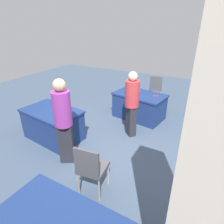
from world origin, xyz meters
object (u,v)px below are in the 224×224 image
(table_foreground, at_px, (139,106))
(chair_tucked_left, at_px, (156,87))
(person_attendee_browsing, at_px, (132,102))
(person_presenter, at_px, (63,119))
(scissors_red, at_px, (156,96))
(chair_near_front, at_px, (91,167))
(table_mid_left, at_px, (53,124))
(laptop_silver, at_px, (133,92))
(yarn_ball, at_px, (129,89))

(table_foreground, relative_size, chair_tucked_left, 1.66)
(person_attendee_browsing, bearing_deg, chair_tucked_left, 135.76)
(person_presenter, distance_m, scissors_red, 2.87)
(person_presenter, bearing_deg, chair_near_front, 122.93)
(person_attendee_browsing, height_order, scissors_red, person_attendee_browsing)
(table_mid_left, distance_m, laptop_silver, 2.44)
(yarn_ball, bearing_deg, person_presenter, 86.23)
(table_mid_left, distance_m, chair_near_front, 2.06)
(chair_near_front, height_order, yarn_ball, chair_near_front)
(chair_near_front, height_order, person_attendee_browsing, person_attendee_browsing)
(yarn_ball, relative_size, scissors_red, 0.72)
(table_mid_left, relative_size, chair_tucked_left, 1.58)
(person_attendee_browsing, xyz_separation_m, scissors_red, (-0.27, -1.07, -0.15))
(yarn_ball, height_order, scissors_red, yarn_ball)
(laptop_silver, bearing_deg, scissors_red, -169.26)
(table_foreground, bearing_deg, chair_tucked_left, -90.56)
(person_presenter, bearing_deg, table_foreground, -132.89)
(person_attendee_browsing, distance_m, scissors_red, 1.12)
(table_foreground, height_order, chair_tucked_left, chair_tucked_left)
(table_foreground, relative_size, laptop_silver, 4.67)
(table_mid_left, bearing_deg, scissors_red, -131.40)
(table_mid_left, xyz_separation_m, chair_tucked_left, (-1.45, -3.64, 0.16))
(chair_tucked_left, bearing_deg, table_foreground, -102.46)
(chair_tucked_left, relative_size, person_attendee_browsing, 0.58)
(chair_tucked_left, relative_size, laptop_silver, 2.82)
(table_mid_left, height_order, chair_tucked_left, chair_tucked_left)
(person_presenter, bearing_deg, table_mid_left, -62.04)
(yarn_ball, distance_m, scissors_red, 0.83)
(table_foreground, xyz_separation_m, table_mid_left, (1.44, 2.09, -0.00))
(person_attendee_browsing, relative_size, scissors_red, 9.15)
(person_presenter, relative_size, person_attendee_browsing, 1.08)
(table_foreground, bearing_deg, yarn_ball, -9.91)
(chair_tucked_left, distance_m, person_attendee_browsing, 2.60)
(person_attendee_browsing, bearing_deg, scissors_red, 117.84)
(chair_near_front, distance_m, chair_tucked_left, 4.63)
(laptop_silver, relative_size, yarn_ball, 2.59)
(table_mid_left, height_order, chair_near_front, chair_near_front)
(table_foreground, bearing_deg, table_mid_left, 55.51)
(chair_tucked_left, distance_m, scissors_red, 1.58)
(scissors_red, bearing_deg, person_attendee_browsing, 44.89)
(chair_near_front, bearing_deg, scissors_red, 80.81)
(table_mid_left, height_order, person_attendee_browsing, person_attendee_browsing)
(table_foreground, height_order, person_attendee_browsing, person_attendee_browsing)
(chair_tucked_left, height_order, laptop_silver, laptop_silver)
(chair_tucked_left, xyz_separation_m, person_presenter, (0.57, 4.17, 0.45))
(table_foreground, relative_size, chair_near_front, 1.64)
(table_foreground, distance_m, chair_near_front, 3.10)
(yarn_ball, bearing_deg, table_mid_left, 63.80)
(person_presenter, relative_size, scissors_red, 9.86)
(laptop_silver, distance_m, yarn_ball, 0.20)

